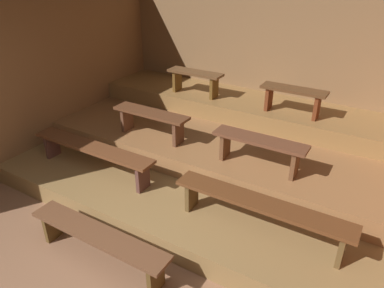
% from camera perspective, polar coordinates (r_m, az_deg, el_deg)
% --- Properties ---
extents(ground, '(5.63, 5.18, 0.08)m').
position_cam_1_polar(ground, '(4.86, -0.26, -8.11)').
color(ground, brown).
extents(wall_back, '(5.63, 0.06, 2.62)m').
position_cam_1_polar(wall_back, '(6.14, 10.81, 13.09)').
color(wall_back, brown).
rests_on(wall_back, ground).
extents(wall_left, '(0.06, 5.18, 2.62)m').
position_cam_1_polar(wall_left, '(5.81, -21.76, 10.82)').
color(wall_left, brown).
rests_on(wall_left, ground).
extents(platform_lower, '(4.83, 3.34, 0.26)m').
position_cam_1_polar(platform_lower, '(5.15, 2.75, -3.65)').
color(platform_lower, olive).
rests_on(platform_lower, ground).
extents(platform_middle, '(4.83, 2.32, 0.26)m').
position_cam_1_polar(platform_middle, '(5.42, 5.39, 1.12)').
color(platform_middle, '#906139').
rests_on(platform_middle, platform_lower).
extents(platform_upper, '(4.83, 1.02, 0.26)m').
position_cam_1_polar(platform_upper, '(5.86, 8.31, 5.83)').
color(platform_upper, olive).
rests_on(platform_upper, platform_middle).
extents(bench_floor_center, '(1.63, 0.27, 0.38)m').
position_cam_1_polar(bench_floor_center, '(3.82, -14.58, -14.29)').
color(bench_floor_center, brown).
rests_on(bench_floor_center, ground).
extents(bench_lower_left, '(1.84, 0.27, 0.38)m').
position_cam_1_polar(bench_lower_left, '(4.82, -15.43, -1.05)').
color(bench_lower_left, brown).
rests_on(bench_lower_left, platform_lower).
extents(bench_lower_right, '(1.84, 0.27, 0.38)m').
position_cam_1_polar(bench_lower_right, '(3.72, 10.77, -9.84)').
color(bench_lower_right, '#5A3219').
rests_on(bench_lower_right, platform_lower).
extents(bench_middle_left, '(1.13, 0.27, 0.38)m').
position_cam_1_polar(bench_middle_left, '(5.03, -6.48, 4.11)').
color(bench_middle_left, brown).
rests_on(bench_middle_left, platform_middle).
extents(bench_middle_right, '(1.13, 0.27, 0.38)m').
position_cam_1_polar(bench_middle_right, '(4.33, 10.58, -0.25)').
color(bench_middle_right, brown).
rests_on(bench_middle_right, platform_middle).
extents(bench_upper_left, '(0.91, 0.27, 0.38)m').
position_cam_1_polar(bench_upper_left, '(5.88, 0.51, 10.42)').
color(bench_upper_left, brown).
rests_on(bench_upper_left, platform_upper).
extents(bench_upper_right, '(0.91, 0.27, 0.38)m').
position_cam_1_polar(bench_upper_right, '(5.30, 15.69, 7.40)').
color(bench_upper_right, '#54331B').
rests_on(bench_upper_right, platform_upper).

